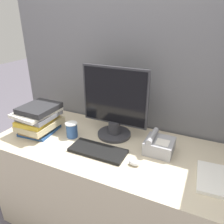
{
  "coord_description": "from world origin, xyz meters",
  "views": [
    {
      "loc": [
        0.51,
        -0.77,
        1.54
      ],
      "look_at": [
        -0.03,
        0.38,
        0.97
      ],
      "focal_mm": 35.0,
      "sensor_mm": 36.0,
      "label": 1
    }
  ],
  "objects_px": {
    "keyboard": "(98,151)",
    "desk_telephone": "(159,145)",
    "monitor": "(114,107)",
    "coffee_cup": "(72,130)",
    "mouse": "(134,163)",
    "book_stack": "(39,119)"
  },
  "relations": [
    {
      "from": "keyboard",
      "to": "coffee_cup",
      "type": "relative_size",
      "value": 3.32
    },
    {
      "from": "mouse",
      "to": "keyboard",
      "type": "bearing_deg",
      "value": 173.38
    },
    {
      "from": "desk_telephone",
      "to": "book_stack",
      "type": "bearing_deg",
      "value": -172.51
    },
    {
      "from": "book_stack",
      "to": "desk_telephone",
      "type": "xyz_separation_m",
      "value": [
        0.86,
        0.11,
        -0.06
      ]
    },
    {
      "from": "monitor",
      "to": "coffee_cup",
      "type": "distance_m",
      "value": 0.34
    },
    {
      "from": "coffee_cup",
      "to": "keyboard",
      "type": "bearing_deg",
      "value": -19.6
    },
    {
      "from": "coffee_cup",
      "to": "book_stack",
      "type": "xyz_separation_m",
      "value": [
        -0.26,
        -0.04,
        0.05
      ]
    },
    {
      "from": "mouse",
      "to": "coffee_cup",
      "type": "height_order",
      "value": "coffee_cup"
    },
    {
      "from": "mouse",
      "to": "coffee_cup",
      "type": "relative_size",
      "value": 0.59
    },
    {
      "from": "keyboard",
      "to": "desk_telephone",
      "type": "height_order",
      "value": "desk_telephone"
    },
    {
      "from": "keyboard",
      "to": "coffee_cup",
      "type": "distance_m",
      "value": 0.28
    },
    {
      "from": "monitor",
      "to": "mouse",
      "type": "distance_m",
      "value": 0.42
    },
    {
      "from": "coffee_cup",
      "to": "book_stack",
      "type": "height_order",
      "value": "book_stack"
    },
    {
      "from": "book_stack",
      "to": "desk_telephone",
      "type": "bearing_deg",
      "value": 7.49
    },
    {
      "from": "monitor",
      "to": "desk_telephone",
      "type": "relative_size",
      "value": 2.77
    },
    {
      "from": "mouse",
      "to": "book_stack",
      "type": "distance_m",
      "value": 0.78
    },
    {
      "from": "mouse",
      "to": "book_stack",
      "type": "relative_size",
      "value": 0.2
    },
    {
      "from": "coffee_cup",
      "to": "mouse",
      "type": "bearing_deg",
      "value": -13.3
    },
    {
      "from": "monitor",
      "to": "book_stack",
      "type": "distance_m",
      "value": 0.56
    },
    {
      "from": "monitor",
      "to": "coffee_cup",
      "type": "height_order",
      "value": "monitor"
    },
    {
      "from": "coffee_cup",
      "to": "desk_telephone",
      "type": "xyz_separation_m",
      "value": [
        0.6,
        0.07,
        -0.01
      ]
    },
    {
      "from": "monitor",
      "to": "keyboard",
      "type": "xyz_separation_m",
      "value": [
        -0.01,
        -0.24,
        -0.21
      ]
    }
  ]
}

